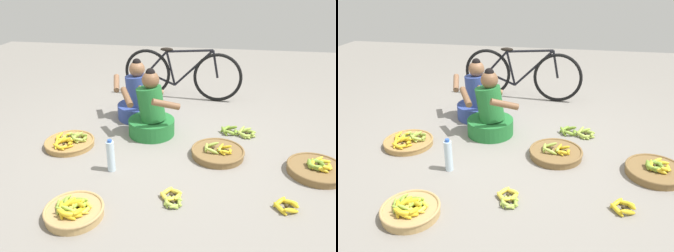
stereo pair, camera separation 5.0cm
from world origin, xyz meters
The scene contains 12 objects.
ground_plane centered at (0.00, 0.00, 0.00)m, with size 10.00×10.00×0.00m, color gray.
vendor_woman_front centered at (-0.27, 0.30, 0.24)m, with size 0.72×0.54×0.77m.
vendor_woman_behind centered at (-0.53, 0.73, 0.24)m, with size 0.70×0.56×0.76m.
bicycle_leaning centered at (-0.09, 1.54, 0.36)m, with size 1.70×0.18×0.73m.
banana_basket_near_bicycle centered at (1.40, -0.26, 0.05)m, with size 0.53×0.53×0.15m.
banana_basket_mid_right centered at (-0.56, -1.19, 0.05)m, with size 0.46×0.46×0.16m.
banana_basket_back_left centered at (0.49, -0.09, 0.04)m, with size 0.53×0.53×0.14m.
banana_basket_near_vendor centered at (-1.07, -0.13, 0.04)m, with size 0.52×0.52×0.14m.
loose_bananas_front_left centered at (0.71, 0.45, 0.03)m, with size 0.42×0.27×0.10m.
loose_bananas_back_center centered at (0.15, -0.87, 0.03)m, with size 0.22×0.28×0.08m.
loose_bananas_front_right centered at (1.05, -0.83, 0.03)m, with size 0.21×0.22×0.09m.
water_bottle centered at (-0.48, -0.52, 0.15)m, with size 0.07×0.07×0.32m.
Camera 1 is at (0.48, -3.07, 1.71)m, focal length 35.88 mm.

